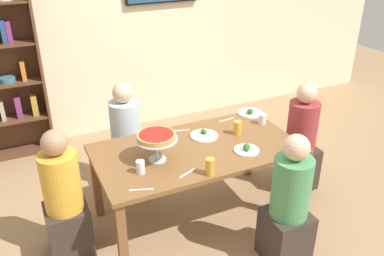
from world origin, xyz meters
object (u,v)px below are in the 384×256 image
(deep_dish_pizza_stand, at_px, (156,138))
(beer_glass_amber_short, at_px, (238,128))
(diner_far_left, at_px, (127,144))
(salad_plate_near_diner, at_px, (204,135))
(diner_head_east, at_px, (300,144))
(water_glass_clear_near, at_px, (262,119))
(beer_glass_amber_tall, at_px, (210,167))
(diner_near_right, at_px, (288,209))
(diner_head_west, at_px, (65,204))
(salad_plate_far_diner, at_px, (250,112))
(cutlery_fork_near, at_px, (180,131))
(salad_plate_spare, at_px, (247,149))
(cutlery_knife_near, at_px, (188,173))
(water_glass_clear_far, at_px, (140,167))
(cutlery_fork_far, at_px, (141,190))
(cutlery_knife_far, at_px, (227,120))
(dining_table, at_px, (197,156))

(deep_dish_pizza_stand, bearing_deg, beer_glass_amber_short, 8.23)
(diner_far_left, height_order, salad_plate_near_diner, diner_far_left)
(diner_head_east, height_order, water_glass_clear_near, diner_head_east)
(deep_dish_pizza_stand, distance_m, salad_plate_near_diner, 0.61)
(beer_glass_amber_tall, bearing_deg, diner_near_right, -35.92)
(diner_near_right, bearing_deg, water_glass_clear_near, -21.04)
(diner_head_west, height_order, diner_head_east, same)
(diner_near_right, height_order, salad_plate_far_diner, diner_near_right)
(cutlery_fork_near, bearing_deg, salad_plate_spare, 135.13)
(salad_plate_spare, bearing_deg, beer_glass_amber_tall, -157.31)
(water_glass_clear_near, height_order, cutlery_knife_near, water_glass_clear_near)
(salad_plate_far_diner, height_order, salad_plate_spare, salad_plate_far_diner)
(diner_near_right, relative_size, water_glass_clear_far, 10.56)
(cutlery_fork_far, bearing_deg, diner_head_west, 159.36)
(salad_plate_spare, relative_size, cutlery_knife_far, 1.22)
(salad_plate_far_diner, distance_m, cutlery_knife_far, 0.29)
(diner_head_east, distance_m, cutlery_knife_near, 1.48)
(diner_head_east, relative_size, salad_plate_spare, 5.22)
(diner_head_east, bearing_deg, diner_far_left, -25.41)
(diner_head_west, bearing_deg, water_glass_clear_near, 4.09)
(diner_far_left, distance_m, salad_plate_near_diner, 0.87)
(diner_far_left, distance_m, water_glass_clear_near, 1.38)
(water_glass_clear_far, distance_m, cutlery_knife_near, 0.37)
(beer_glass_amber_tall, bearing_deg, diner_head_west, 157.38)
(deep_dish_pizza_stand, bearing_deg, cutlery_knife_near, -63.49)
(water_glass_clear_far, relative_size, cutlery_fork_far, 0.60)
(diner_near_right, bearing_deg, diner_far_left, 28.21)
(diner_near_right, bearing_deg, beer_glass_amber_short, -2.22)
(diner_near_right, bearing_deg, cutlery_fork_near, 20.08)
(diner_near_right, relative_size, salad_plate_near_diner, 4.46)
(diner_head_east, distance_m, beer_glass_amber_short, 0.79)
(water_glass_clear_far, xyz_separation_m, cutlery_knife_far, (1.09, 0.56, -0.05))
(cutlery_knife_far, bearing_deg, beer_glass_amber_short, 73.70)
(salad_plate_far_diner, xyz_separation_m, beer_glass_amber_short, (-0.35, -0.33, 0.05))
(salad_plate_near_diner, distance_m, beer_glass_amber_short, 0.32)
(diner_head_west, bearing_deg, cutlery_knife_near, -21.37)
(dining_table, height_order, diner_near_right, diner_near_right)
(diner_near_right, height_order, diner_head_west, same)
(cutlery_knife_far, bearing_deg, water_glass_clear_far, 21.97)
(cutlery_fork_far, bearing_deg, diner_head_east, 31.12)
(water_glass_clear_far, bearing_deg, water_glass_clear_near, 13.94)
(beer_glass_amber_tall, bearing_deg, cutlery_fork_far, 177.12)
(diner_far_left, xyz_separation_m, cutlery_knife_far, (0.93, -0.39, 0.25))
(beer_glass_amber_short, distance_m, cutlery_fork_far, 1.20)
(diner_far_left, bearing_deg, cutlery_fork_near, 45.33)
(cutlery_knife_near, bearing_deg, beer_glass_amber_short, 7.91)
(diner_near_right, xyz_separation_m, diner_head_east, (0.75, 0.81, 0.00))
(cutlery_knife_near, bearing_deg, diner_head_west, 135.96)
(deep_dish_pizza_stand, xyz_separation_m, salad_plate_spare, (0.75, -0.19, -0.18))
(diner_far_left, distance_m, beer_glass_amber_short, 1.16)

